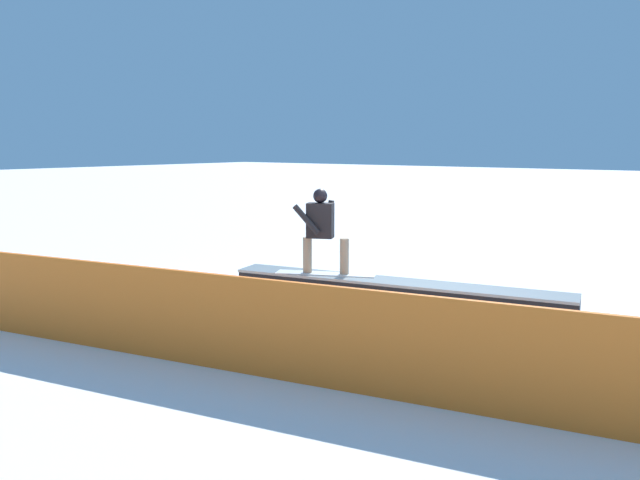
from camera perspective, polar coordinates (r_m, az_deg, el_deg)
ground_plane at (r=9.50m, az=6.75°, el=-6.93°), size 120.00×120.00×0.00m
grind_box at (r=9.43m, az=6.77°, el=-5.47°), size 5.11×1.60×0.55m
snowboarder at (r=9.65m, az=0.15°, el=1.01°), size 1.54×0.90×1.33m
safety_fence at (r=7.00m, az=-5.70°, el=-7.91°), size 10.71×2.32×1.11m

